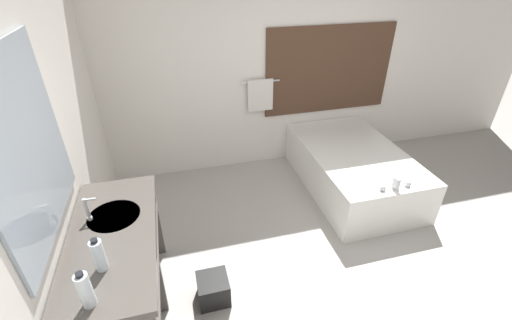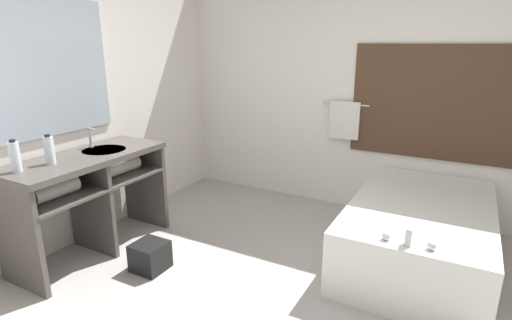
{
  "view_description": "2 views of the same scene",
  "coord_description": "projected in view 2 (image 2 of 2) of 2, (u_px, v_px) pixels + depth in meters",
  "views": [
    {
      "loc": [
        -1.4,
        -1.76,
        2.5
      ],
      "look_at": [
        -0.68,
        0.93,
        0.81
      ],
      "focal_mm": 24.0,
      "sensor_mm": 36.0,
      "label": 1
    },
    {
      "loc": [
        0.86,
        -1.99,
        1.78
      ],
      "look_at": [
        -0.75,
        1.0,
        0.78
      ],
      "focal_mm": 28.0,
      "sensor_mm": 36.0,
      "label": 2
    }
  ],
  "objects": [
    {
      "name": "wall_back_with_blinds",
      "position": [
        380.0,
        87.0,
        4.07
      ],
      "size": [
        7.4,
        0.13,
        2.7
      ],
      "color": "white",
      "rests_on": "ground_plane"
    },
    {
      "name": "wall_left_with_mirror",
      "position": [
        36.0,
        97.0,
        3.21
      ],
      "size": [
        0.08,
        7.4,
        2.7
      ],
      "color": "white",
      "rests_on": "ground_plane"
    },
    {
      "name": "vanity_counter",
      "position": [
        91.0,
        182.0,
        3.39
      ],
      "size": [
        0.58,
        1.34,
        0.88
      ],
      "color": "#4C4742",
      "rests_on": "ground_plane"
    },
    {
      "name": "sink_faucet",
      "position": [
        91.0,
        138.0,
        3.52
      ],
      "size": [
        0.09,
        0.04,
        0.18
      ],
      "color": "silver",
      "rests_on": "vanity_counter"
    },
    {
      "name": "bathtub",
      "position": [
        419.0,
        230.0,
        3.32
      ],
      "size": [
        1.07,
        1.77,
        0.64
      ],
      "color": "white",
      "rests_on": "ground_plane"
    },
    {
      "name": "water_bottle_1",
      "position": [
        49.0,
        150.0,
        3.04
      ],
      "size": [
        0.07,
        0.07,
        0.23
      ],
      "color": "white",
      "rests_on": "vanity_counter"
    },
    {
      "name": "water_bottle_2",
      "position": [
        15.0,
        157.0,
        2.85
      ],
      "size": [
        0.07,
        0.07,
        0.24
      ],
      "color": "white",
      "rests_on": "vanity_counter"
    },
    {
      "name": "waste_bin",
      "position": [
        150.0,
        256.0,
        3.23
      ],
      "size": [
        0.25,
        0.25,
        0.23
      ],
      "color": "black",
      "rests_on": "ground_plane"
    }
  ]
}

